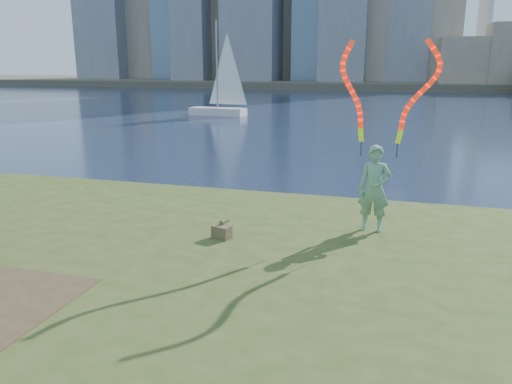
% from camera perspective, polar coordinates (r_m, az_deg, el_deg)
% --- Properties ---
extents(ground, '(320.00, 320.00, 0.00)m').
position_cam_1_polar(ground, '(9.90, -8.46, -10.66)').
color(ground, '#19253F').
rests_on(ground, ground).
extents(grassy_knoll, '(20.00, 18.00, 0.80)m').
position_cam_1_polar(grassy_knoll, '(7.96, -15.64, -14.94)').
color(grassy_knoll, '#3A4A1A').
rests_on(grassy_knoll, ground).
extents(far_shore, '(320.00, 40.00, 1.20)m').
position_cam_1_polar(far_shore, '(103.25, 14.41, 11.97)').
color(far_shore, '#494435').
rests_on(far_shore, ground).
extents(woman_with_ribbons, '(2.11, 0.48, 4.15)m').
position_cam_1_polar(woman_with_ribbons, '(10.41, 13.59, 3.05)').
color(woman_with_ribbons, '#116F31').
rests_on(woman_with_ribbons, grassy_knoll).
extents(canvas_bag, '(0.41, 0.46, 0.34)m').
position_cam_1_polar(canvas_bag, '(9.99, -3.91, -4.48)').
color(canvas_bag, brown).
rests_on(canvas_bag, grassy_knoll).
extents(sailboat, '(5.10, 1.97, 7.67)m').
position_cam_1_polar(sailboat, '(42.42, -4.10, 10.50)').
color(sailboat, silver).
rests_on(sailboat, ground).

